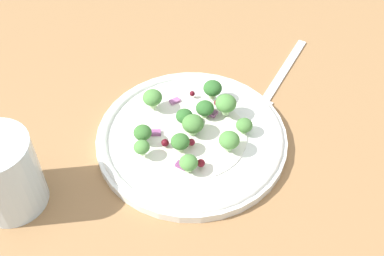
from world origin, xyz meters
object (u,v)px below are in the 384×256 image
(broccoli_floret_1, at_px, (205,109))
(water_glass, at_px, (3,174))
(plate, at_px, (192,138))
(broccoli_floret_0, at_px, (143,133))
(fork, at_px, (277,81))
(broccoli_floret_2, at_px, (189,163))

(broccoli_floret_1, distance_m, water_glass, 0.26)
(plate, height_order, broccoli_floret_1, broccoli_floret_1)
(broccoli_floret_0, xyz_separation_m, fork, (-0.22, 0.06, -0.03))
(broccoli_floret_0, height_order, water_glass, water_glass)
(broccoli_floret_0, bearing_deg, fork, 164.73)
(broccoli_floret_2, bearing_deg, broccoli_floret_0, -88.74)
(broccoli_floret_1, xyz_separation_m, water_glass, (0.24, -0.09, 0.02))
(plate, bearing_deg, broccoli_floret_0, -38.79)
(broccoli_floret_2, bearing_deg, plate, -143.68)
(water_glass, bearing_deg, broccoli_floret_0, 157.69)
(plate, xyz_separation_m, water_glass, (0.20, -0.10, 0.04))
(broccoli_floret_1, xyz_separation_m, broccoli_floret_2, (0.08, 0.04, 0.00))
(broccoli_floret_0, relative_size, water_glass, 0.23)
(fork, bearing_deg, broccoli_floret_0, -15.27)
(broccoli_floret_1, relative_size, fork, 0.13)
(broccoli_floret_2, bearing_deg, fork, -176.22)
(fork, relative_size, water_glass, 1.91)
(plate, xyz_separation_m, broccoli_floret_1, (-0.04, -0.01, 0.02))
(broccoli_floret_1, relative_size, water_glass, 0.25)
(broccoli_floret_0, relative_size, broccoli_floret_2, 1.02)
(plate, relative_size, water_glass, 2.50)
(broccoli_floret_1, bearing_deg, broccoli_floret_2, 27.41)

